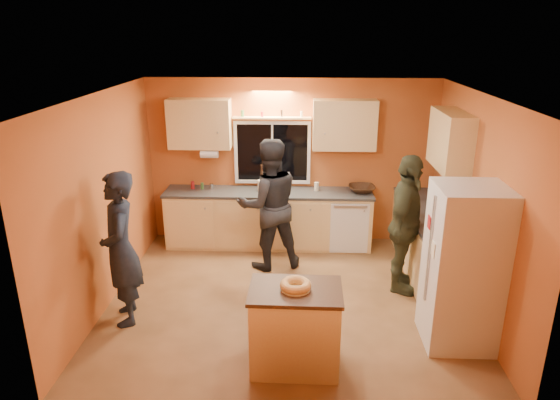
{
  "coord_description": "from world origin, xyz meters",
  "views": [
    {
      "loc": [
        0.14,
        -5.65,
        3.32
      ],
      "look_at": [
        -0.11,
        0.4,
        1.21
      ],
      "focal_mm": 32.0,
      "sensor_mm": 36.0,
      "label": 1
    }
  ],
  "objects_px": {
    "person_center": "(269,205)",
    "person_left": "(121,249)",
    "refrigerator": "(463,267)",
    "island": "(295,328)",
    "person_right": "(405,225)"
  },
  "relations": [
    {
      "from": "refrigerator",
      "to": "person_center",
      "type": "distance_m",
      "value": 2.8
    },
    {
      "from": "person_center",
      "to": "person_left",
      "type": "bearing_deg",
      "value": 25.01
    },
    {
      "from": "person_center",
      "to": "person_right",
      "type": "xyz_separation_m",
      "value": [
        1.79,
        -0.62,
        -0.03
      ]
    },
    {
      "from": "person_center",
      "to": "person_right",
      "type": "height_order",
      "value": "person_center"
    },
    {
      "from": "person_left",
      "to": "refrigerator",
      "type": "bearing_deg",
      "value": 66.47
    },
    {
      "from": "refrigerator",
      "to": "island",
      "type": "bearing_deg",
      "value": -163.57
    },
    {
      "from": "island",
      "to": "person_left",
      "type": "bearing_deg",
      "value": 159.39
    },
    {
      "from": "refrigerator",
      "to": "person_center",
      "type": "relative_size",
      "value": 0.95
    },
    {
      "from": "refrigerator",
      "to": "person_center",
      "type": "bearing_deg",
      "value": 141.18
    },
    {
      "from": "island",
      "to": "person_left",
      "type": "relative_size",
      "value": 0.51
    },
    {
      "from": "person_right",
      "to": "island",
      "type": "bearing_deg",
      "value": 161.96
    },
    {
      "from": "refrigerator",
      "to": "person_left",
      "type": "relative_size",
      "value": 0.98
    },
    {
      "from": "island",
      "to": "person_center",
      "type": "relative_size",
      "value": 0.49
    },
    {
      "from": "person_left",
      "to": "island",
      "type": "bearing_deg",
      "value": 49.02
    },
    {
      "from": "person_right",
      "to": "refrigerator",
      "type": "bearing_deg",
      "value": -139.36
    }
  ]
}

